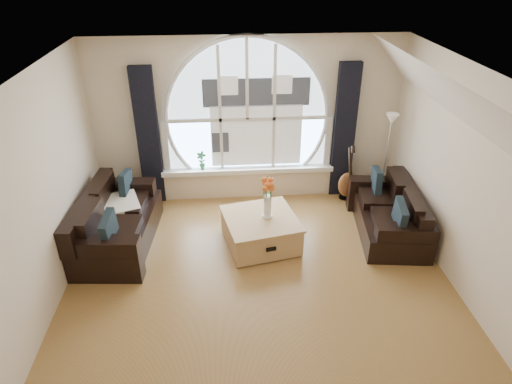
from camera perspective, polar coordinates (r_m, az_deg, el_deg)
name	(u,v)px	position (r m, az deg, el deg)	size (l,w,h in m)	color
ground	(262,301)	(5.70, 0.73, -13.75)	(5.00, 5.50, 0.01)	brown
ceiling	(263,86)	(4.33, 0.96, 13.34)	(5.00, 5.50, 0.01)	silver
wall_back	(247,121)	(7.36, -1.14, 9.10)	(5.00, 0.01, 2.70)	beige
wall_left	(27,218)	(5.30, -27.23, -2.96)	(0.01, 5.50, 2.70)	beige
wall_right	(482,199)	(5.66, 26.92, -0.83)	(0.01, 5.50, 2.70)	beige
attic_slope	(478,116)	(5.13, 26.52, 8.73)	(0.92, 5.50, 0.72)	silver
arched_window	(247,105)	(7.24, -1.15, 11.06)	(2.60, 0.06, 2.15)	silver
window_sill	(248,170)	(7.60, -1.03, 2.89)	(2.90, 0.22, 0.08)	white
window_frame	(247,106)	(7.21, -1.13, 10.99)	(2.76, 0.08, 2.15)	white
neighbor_house	(257,113)	(7.28, 0.07, 10.12)	(1.70, 0.02, 1.50)	silver
curtain_left	(148,138)	(7.41, -13.60, 6.75)	(0.35, 0.12, 2.30)	black
curtain_right	(344,132)	(7.58, 11.21, 7.53)	(0.35, 0.12, 2.30)	black
sofa_left	(117,220)	(6.73, -17.32, -3.46)	(0.91, 1.82, 0.81)	black
sofa_right	(388,210)	(6.96, 16.57, -2.18)	(0.82, 1.63, 0.72)	black
coffee_chest	(261,230)	(6.50, 0.59, -4.83)	(1.01, 1.01, 0.49)	tan
throw_blanket	(119,204)	(6.91, -17.12, -1.54)	(0.55, 0.55, 0.10)	silver
vase_flowers	(268,193)	(6.21, 1.50, -0.13)	(0.24, 0.24, 0.70)	white
floor_lamp	(385,161)	(7.52, 16.22, 3.78)	(0.24, 0.24, 1.60)	#B2B2B2
guitar	(348,172)	(7.62, 11.73, 2.46)	(0.36, 0.24, 1.06)	#9B5C33
potted_plant	(202,161)	(7.52, -6.98, 4.01)	(0.17, 0.11, 0.32)	#1E6023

